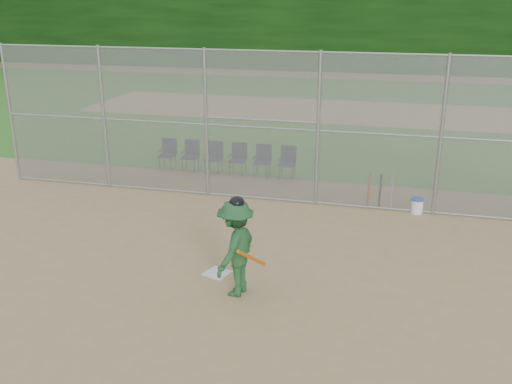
% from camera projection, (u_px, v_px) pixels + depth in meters
% --- Properties ---
extents(ground, '(100.00, 100.00, 0.00)m').
position_uv_depth(ground, '(224.00, 289.00, 10.80)').
color(ground, tan).
rests_on(ground, ground).
extents(grass_strip, '(100.00, 100.00, 0.00)m').
position_uv_depth(grass_strip, '(335.00, 111.00, 27.29)').
color(grass_strip, '#2D6C20').
rests_on(grass_strip, ground).
extents(dirt_patch_far, '(24.00, 24.00, 0.00)m').
position_uv_depth(dirt_patch_far, '(335.00, 111.00, 27.29)').
color(dirt_patch_far, tan).
rests_on(dirt_patch_far, ground).
extents(backstop_fence, '(16.09, 0.09, 4.00)m').
position_uv_depth(backstop_fence, '(280.00, 126.00, 14.70)').
color(backstop_fence, gray).
rests_on(backstop_fence, ground).
extents(home_plate, '(0.58, 0.58, 0.02)m').
position_uv_depth(home_plate, '(217.00, 273.00, 11.38)').
color(home_plate, silver).
rests_on(home_plate, ground).
extents(batter_at_plate, '(1.04, 1.39, 1.92)m').
position_uv_depth(batter_at_plate, '(236.00, 247.00, 10.34)').
color(batter_at_plate, '#205029').
rests_on(batter_at_plate, ground).
extents(water_cooler, '(0.31, 0.31, 0.39)m').
position_uv_depth(water_cooler, '(417.00, 206.00, 14.48)').
color(water_cooler, white).
rests_on(water_cooler, ground).
extents(spare_bats, '(0.66, 0.34, 0.83)m').
position_uv_depth(spare_bats, '(380.00, 190.00, 14.97)').
color(spare_bats, '#D84C14').
rests_on(spare_bats, ground).
extents(chair_0, '(0.54, 0.52, 0.96)m').
position_uv_depth(chair_0, '(167.00, 155.00, 18.04)').
color(chair_0, '#10193D').
rests_on(chair_0, ground).
extents(chair_1, '(0.54, 0.52, 0.96)m').
position_uv_depth(chair_1, '(190.00, 156.00, 17.87)').
color(chair_1, '#10193D').
rests_on(chair_1, ground).
extents(chair_2, '(0.54, 0.52, 0.96)m').
position_uv_depth(chair_2, '(214.00, 158.00, 17.69)').
color(chair_2, '#10193D').
rests_on(chair_2, ground).
extents(chair_3, '(0.54, 0.52, 0.96)m').
position_uv_depth(chair_3, '(238.00, 160.00, 17.51)').
color(chair_3, '#10193D').
rests_on(chair_3, ground).
extents(chair_4, '(0.54, 0.52, 0.96)m').
position_uv_depth(chair_4, '(262.00, 161.00, 17.33)').
color(chair_4, '#10193D').
rests_on(chair_4, ground).
extents(chair_5, '(0.54, 0.52, 0.96)m').
position_uv_depth(chair_5, '(287.00, 163.00, 17.15)').
color(chair_5, '#10193D').
rests_on(chair_5, ground).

